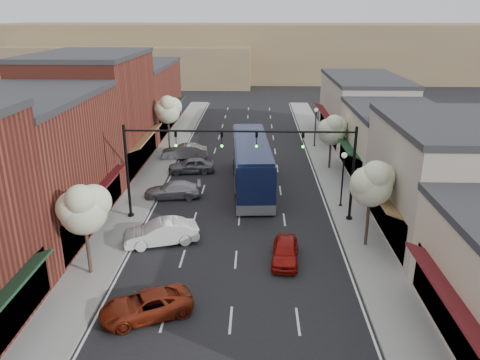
# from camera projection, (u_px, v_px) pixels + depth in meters

# --- Properties ---
(ground) EXTENTS (160.00, 160.00, 0.00)m
(ground) POSITION_uv_depth(u_px,v_px,m) (234.00, 277.00, 26.77)
(ground) COLOR black
(ground) RESTS_ON ground
(sidewalk_left) EXTENTS (2.80, 73.00, 0.15)m
(sidewalk_left) POSITION_uv_depth(u_px,v_px,m) (155.00, 171.00, 44.43)
(sidewalk_left) COLOR gray
(sidewalk_left) RESTS_ON ground
(sidewalk_right) EXTENTS (2.80, 73.00, 0.15)m
(sidewalk_right) POSITION_uv_depth(u_px,v_px,m) (332.00, 173.00, 43.90)
(sidewalk_right) COLOR gray
(sidewalk_right) RESTS_ON ground
(curb_left) EXTENTS (0.25, 73.00, 0.17)m
(curb_left) POSITION_uv_depth(u_px,v_px,m) (170.00, 172.00, 44.38)
(curb_left) COLOR gray
(curb_left) RESTS_ON ground
(curb_right) EXTENTS (0.25, 73.00, 0.17)m
(curb_right) POSITION_uv_depth(u_px,v_px,m) (317.00, 173.00, 43.94)
(curb_right) COLOR gray
(curb_right) RESTS_ON ground
(bldg_left_midnear) EXTENTS (10.14, 14.10, 9.40)m
(bldg_left_midnear) POSITION_uv_depth(u_px,v_px,m) (26.00, 165.00, 31.30)
(bldg_left_midnear) COLOR maroon
(bldg_left_midnear) RESTS_ON ground
(bldg_left_midfar) EXTENTS (10.14, 14.10, 10.90)m
(bldg_left_midfar) POSITION_uv_depth(u_px,v_px,m) (93.00, 112.00, 44.23)
(bldg_left_midfar) COLOR maroon
(bldg_left_midfar) RESTS_ON ground
(bldg_left_far) EXTENTS (10.14, 18.10, 8.40)m
(bldg_left_far) POSITION_uv_depth(u_px,v_px,m) (136.00, 97.00, 59.71)
(bldg_left_far) COLOR maroon
(bldg_left_far) RESTS_ON ground
(bldg_right_midnear) EXTENTS (9.14, 12.10, 7.90)m
(bldg_right_midnear) POSITION_uv_depth(u_px,v_px,m) (447.00, 180.00, 30.68)
(bldg_right_midnear) COLOR #A2968B
(bldg_right_midnear) RESTS_ON ground
(bldg_right_midfar) EXTENTS (9.14, 12.10, 6.40)m
(bldg_right_midfar) POSITION_uv_depth(u_px,v_px,m) (394.00, 143.00, 42.22)
(bldg_right_midfar) COLOR beige
(bldg_right_midfar) RESTS_ON ground
(bldg_right_far) EXTENTS (9.14, 16.10, 7.40)m
(bldg_right_far) POSITION_uv_depth(u_px,v_px,m) (362.00, 108.00, 55.23)
(bldg_right_far) COLOR #A2968B
(bldg_right_far) RESTS_ON ground
(hill_far) EXTENTS (120.00, 30.00, 12.00)m
(hill_far) POSITION_uv_depth(u_px,v_px,m) (251.00, 51.00, 109.47)
(hill_far) COLOR #7A6647
(hill_far) RESTS_ON ground
(hill_near) EXTENTS (50.00, 20.00, 8.00)m
(hill_near) POSITION_uv_depth(u_px,v_px,m) (134.00, 64.00, 99.64)
(hill_near) COLOR #7A6647
(hill_near) RESTS_ON ground
(signal_mast_right) EXTENTS (8.22, 0.46, 7.00)m
(signal_mast_right) POSITION_uv_depth(u_px,v_px,m) (320.00, 160.00, 32.57)
(signal_mast_right) COLOR black
(signal_mast_right) RESTS_ON ground
(signal_mast_left) EXTENTS (8.22, 0.46, 7.00)m
(signal_mast_left) POSITION_uv_depth(u_px,v_px,m) (160.00, 158.00, 32.92)
(signal_mast_left) COLOR black
(signal_mast_left) RESTS_ON ground
(tree_right_near) EXTENTS (2.85, 2.65, 5.95)m
(tree_right_near) POSITION_uv_depth(u_px,v_px,m) (372.00, 182.00, 28.73)
(tree_right_near) COLOR #47382B
(tree_right_near) RESTS_ON ground
(tree_right_far) EXTENTS (2.85, 2.65, 5.43)m
(tree_right_far) POSITION_uv_depth(u_px,v_px,m) (332.00, 129.00, 43.94)
(tree_right_far) COLOR #47382B
(tree_right_far) RESTS_ON ground
(tree_left_near) EXTENTS (2.85, 2.65, 5.69)m
(tree_left_near) POSITION_uv_depth(u_px,v_px,m) (83.00, 208.00, 25.56)
(tree_left_near) COLOR #47382B
(tree_left_near) RESTS_ON ground
(tree_left_far) EXTENTS (2.85, 2.65, 6.13)m
(tree_left_far) POSITION_uv_depth(u_px,v_px,m) (168.00, 109.00, 49.91)
(tree_left_far) COLOR #47382B
(tree_left_far) RESTS_ON ground
(lamp_post_near) EXTENTS (0.44, 0.44, 4.44)m
(lamp_post_near) POSITION_uv_depth(u_px,v_px,m) (343.00, 171.00, 35.40)
(lamp_post_near) COLOR black
(lamp_post_near) RESTS_ON ground
(lamp_post_far) EXTENTS (0.44, 0.44, 4.44)m
(lamp_post_far) POSITION_uv_depth(u_px,v_px,m) (316.00, 121.00, 51.87)
(lamp_post_far) COLOR black
(lamp_post_far) RESTS_ON ground
(coach_bus) EXTENTS (3.79, 13.60, 4.10)m
(coach_bus) POSITION_uv_depth(u_px,v_px,m) (251.00, 163.00, 40.03)
(coach_bus) COLOR #0E1738
(coach_bus) RESTS_ON ground
(red_hatchback) EXTENTS (1.92, 4.06, 1.34)m
(red_hatchback) POSITION_uv_depth(u_px,v_px,m) (285.00, 251.00, 28.25)
(red_hatchback) COLOR #9B100B
(red_hatchback) RESTS_ON ground
(parked_car_a) EXTENTS (5.03, 3.84, 1.27)m
(parked_car_a) POSITION_uv_depth(u_px,v_px,m) (146.00, 305.00, 23.08)
(parked_car_a) COLOR maroon
(parked_car_a) RESTS_ON ground
(parked_car_b) EXTENTS (5.10, 3.08, 1.59)m
(parked_car_b) POSITION_uv_depth(u_px,v_px,m) (161.00, 233.00, 30.39)
(parked_car_b) COLOR white
(parked_car_b) RESTS_ON ground
(parked_car_c) EXTENTS (4.81, 2.41, 1.34)m
(parked_car_c) POSITION_uv_depth(u_px,v_px,m) (173.00, 190.00, 38.07)
(parked_car_c) COLOR #A3A3A9
(parked_car_c) RESTS_ON ground
(parked_car_d) EXTENTS (4.53, 2.39, 1.47)m
(parked_car_d) POSITION_uv_depth(u_px,v_px,m) (191.00, 165.00, 44.02)
(parked_car_d) COLOR slate
(parked_car_d) RESTS_ON ground
(parked_car_e) EXTENTS (4.84, 2.14, 1.54)m
(parked_car_e) POSITION_uv_depth(u_px,v_px,m) (184.00, 152.00, 48.29)
(parked_car_e) COLOR #97979C
(parked_car_e) RESTS_ON ground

